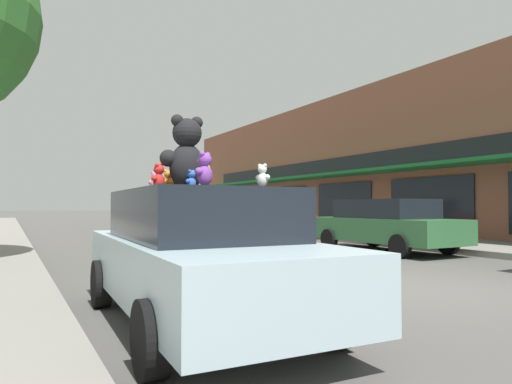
# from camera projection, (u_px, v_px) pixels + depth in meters

# --- Properties ---
(ground_plane) EXTENTS (260.00, 260.00, 0.00)m
(ground_plane) POSITION_uv_depth(u_px,v_px,m) (410.00, 288.00, 7.20)
(ground_plane) COLOR #514F4C
(storefront_row) EXTENTS (14.00, 40.59, 6.78)m
(storefront_row) POSITION_uv_depth(u_px,v_px,m) (475.00, 164.00, 22.62)
(storefront_row) COLOR brown
(storefront_row) RESTS_ON ground_plane
(plush_art_car) EXTENTS (2.02, 4.47, 1.48)m
(plush_art_car) POSITION_uv_depth(u_px,v_px,m) (198.00, 254.00, 5.04)
(plush_art_car) COLOR #ADC6D1
(plush_art_car) RESTS_ON ground_plane
(teddy_bear_giant) EXTENTS (0.63, 0.39, 0.85)m
(teddy_bear_giant) POSITION_uv_depth(u_px,v_px,m) (187.00, 154.00, 5.18)
(teddy_bear_giant) COLOR black
(teddy_bear_giant) RESTS_ON plush_art_car
(teddy_bear_pink) EXTENTS (0.17, 0.15, 0.24)m
(teddy_bear_pink) POSITION_uv_depth(u_px,v_px,m) (155.00, 181.00, 5.36)
(teddy_bear_pink) COLOR pink
(teddy_bear_pink) RESTS_ON plush_art_car
(teddy_bear_blue) EXTENTS (0.16, 0.14, 0.22)m
(teddy_bear_blue) POSITION_uv_depth(u_px,v_px,m) (191.00, 180.00, 4.98)
(teddy_bear_blue) COLOR blue
(teddy_bear_blue) RESTS_ON plush_art_car
(teddy_bear_purple) EXTENTS (0.23, 0.20, 0.32)m
(teddy_bear_purple) POSITION_uv_depth(u_px,v_px,m) (205.00, 170.00, 4.14)
(teddy_bear_purple) COLOR purple
(teddy_bear_purple) RESTS_ON plush_art_car
(teddy_bear_orange) EXTENTS (0.20, 0.14, 0.27)m
(teddy_bear_orange) POSITION_uv_depth(u_px,v_px,m) (169.00, 181.00, 5.55)
(teddy_bear_orange) COLOR orange
(teddy_bear_orange) RESTS_ON plush_art_car
(teddy_bear_white) EXTENTS (0.12, 0.16, 0.22)m
(teddy_bear_white) POSITION_uv_depth(u_px,v_px,m) (262.00, 176.00, 4.25)
(teddy_bear_white) COLOR white
(teddy_bear_white) RESTS_ON plush_art_car
(teddy_bear_yellow) EXTENTS (0.17, 0.16, 0.24)m
(teddy_bear_yellow) POSITION_uv_depth(u_px,v_px,m) (206.00, 176.00, 4.49)
(teddy_bear_yellow) COLOR yellow
(teddy_bear_yellow) RESTS_ON plush_art_car
(teddy_bear_green) EXTENTS (0.27, 0.24, 0.38)m
(teddy_bear_green) POSITION_uv_depth(u_px,v_px,m) (181.00, 178.00, 5.86)
(teddy_bear_green) COLOR green
(teddy_bear_green) RESTS_ON plush_art_car
(teddy_bear_red) EXTENTS (0.21, 0.19, 0.29)m
(teddy_bear_red) POSITION_uv_depth(u_px,v_px,m) (159.00, 177.00, 5.02)
(teddy_bear_red) COLOR red
(teddy_bear_red) RESTS_ON plush_art_car
(parked_car_far_center) EXTENTS (1.99, 4.58, 1.49)m
(parked_car_far_center) POSITION_uv_depth(u_px,v_px,m) (385.00, 224.00, 13.02)
(parked_car_far_center) COLOR #336B3D
(parked_car_far_center) RESTS_ON ground_plane
(parked_car_far_right) EXTENTS (1.87, 4.74, 1.63)m
(parked_car_far_right) POSITION_uv_depth(u_px,v_px,m) (267.00, 217.00, 18.95)
(parked_car_far_right) COLOR maroon
(parked_car_far_right) RESTS_ON ground_plane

